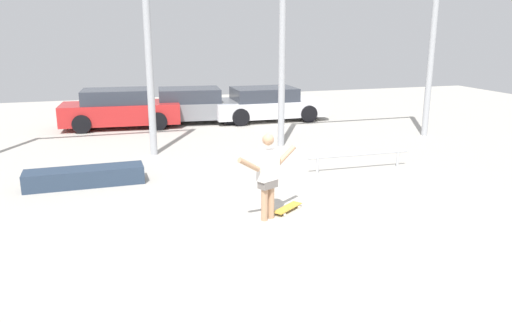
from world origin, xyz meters
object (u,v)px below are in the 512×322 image
object	(u,v)px
parked_car_red	(120,109)
parked_car_white	(267,104)
skateboard	(288,208)
grind_box	(85,177)
parked_car_grey	(193,106)
grind_rail	(359,157)
skateboarder	(268,173)

from	to	relation	value
parked_car_red	parked_car_white	distance (m)	5.53
parked_car_white	skateboard	bearing A→B (deg)	-105.01
grind_box	parked_car_white	distance (m)	9.41
parked_car_grey	skateboard	bearing A→B (deg)	-83.69
skateboard	grind_box	bearing A→B (deg)	105.54
parked_car_white	grind_rail	bearing A→B (deg)	-89.14
grind_rail	skateboarder	bearing A→B (deg)	-142.17
skateboarder	grind_box	bearing A→B (deg)	109.48
parked_car_red	parked_car_grey	distance (m)	2.69
parked_car_grey	parked_car_white	world-z (taller)	parked_car_grey
skateboard	parked_car_red	bearing A→B (deg)	68.70
skateboard	parked_car_white	distance (m)	10.03
skateboarder	parked_car_red	xyz separation A→B (m)	(-2.31, 10.04, -0.24)
grind_rail	parked_car_grey	xyz separation A→B (m)	(-2.86, 7.74, 0.29)
skateboard	grind_rail	world-z (taller)	grind_rail
parked_car_white	skateboarder	bearing A→B (deg)	-107.25
skateboard	parked_car_red	distance (m)	10.17
skateboard	grind_box	world-z (taller)	grind_box
skateboard	grind_rail	size ratio (longest dim) A/B	0.27
skateboarder	skateboard	size ratio (longest dim) A/B	2.19
grind_rail	parked_car_grey	world-z (taller)	parked_car_grey
skateboarder	parked_car_white	bearing A→B (deg)	45.20
parked_car_grey	parked_car_white	distance (m)	2.87
skateboarder	parked_car_white	world-z (taller)	skateboarder
grind_box	grind_rail	distance (m)	6.62
grind_box	parked_car_grey	bearing A→B (deg)	62.21
grind_box	parked_car_grey	xyz separation A→B (m)	(3.72, 7.06, 0.44)
skateboarder	parked_car_red	bearing A→B (deg)	76.13
skateboard	parked_car_red	xyz separation A→B (m)	(-2.82, 9.75, 0.60)
skateboarder	skateboard	xyz separation A→B (m)	(0.51, 0.29, -0.84)
parked_car_red	parked_car_grey	xyz separation A→B (m)	(2.68, 0.22, -0.03)
grind_box	grind_rail	size ratio (longest dim) A/B	0.96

